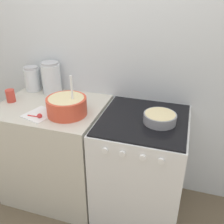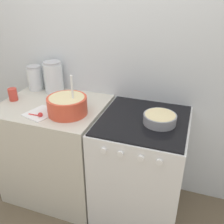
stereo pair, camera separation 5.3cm
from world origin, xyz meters
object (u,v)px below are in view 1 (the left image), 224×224
object	(u,v)px
baking_pan	(160,118)
stove	(141,167)
storage_jar_middle	(52,80)
tin_can	(11,96)
mixing_bowl	(67,105)
storage_jar_left	(33,80)

from	to	relation	value
baking_pan	stove	bearing A→B (deg)	168.61
storage_jar_middle	tin_can	size ratio (longest dim) A/B	2.70
stove	mixing_bowl	bearing A→B (deg)	-169.85
mixing_bowl	tin_can	distance (m)	0.55
baking_pan	storage_jar_left	distance (m)	1.22
baking_pan	mixing_bowl	bearing A→B (deg)	-173.52
mixing_bowl	storage_jar_middle	world-z (taller)	mixing_bowl
baking_pan	tin_can	world-z (taller)	tin_can
baking_pan	tin_can	bearing A→B (deg)	-179.52
baking_pan	storage_jar_middle	distance (m)	1.03
mixing_bowl	storage_jar_left	world-z (taller)	mixing_bowl
stove	baking_pan	bearing A→B (deg)	-11.39
storage_jar_left	storage_jar_middle	size ratio (longest dim) A/B	0.79
storage_jar_middle	mixing_bowl	bearing A→B (deg)	-47.44
baking_pan	storage_jar_middle	size ratio (longest dim) A/B	0.82
storage_jar_left	baking_pan	bearing A→B (deg)	-12.55
storage_jar_middle	tin_can	bearing A→B (deg)	-130.36
storage_jar_left	tin_can	size ratio (longest dim) A/B	2.14
mixing_bowl	tin_can	size ratio (longest dim) A/B	2.97
storage_jar_middle	tin_can	xyz separation A→B (m)	(-0.23, -0.27, -0.07)
baking_pan	storage_jar_left	xyz separation A→B (m)	(-1.19, 0.26, 0.06)
stove	tin_can	distance (m)	1.21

